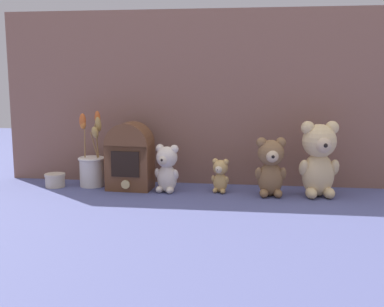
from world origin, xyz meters
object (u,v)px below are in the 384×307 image
teddy_bear_medium (271,166)px  teddy_bear_tiny (220,175)px  flower_vase (92,165)px  decorative_tin_tall (55,180)px  vintage_radio (130,156)px  teddy_bear_large (319,157)px  teddy_bear_small (167,167)px

teddy_bear_medium → teddy_bear_tiny: 0.19m
flower_vase → decorative_tin_tall: bearing=-166.9°
flower_vase → vintage_radio: flower_vase is taller
teddy_bear_tiny → flower_vase: bearing=175.9°
teddy_bear_medium → decorative_tin_tall: size_ratio=2.69×
vintage_radio → decorative_tin_tall: bearing=-179.2°
teddy_bear_large → teddy_bear_small: teddy_bear_large is taller
teddy_bear_large → vintage_radio: (-0.70, 0.02, -0.01)m
teddy_bear_small → decorative_tin_tall: teddy_bear_small is taller
teddy_bear_medium → vintage_radio: (-0.53, 0.04, 0.02)m
teddy_bear_medium → teddy_bear_small: teddy_bear_medium is taller
vintage_radio → teddy_bear_large: bearing=-1.8°
decorative_tin_tall → teddy_bear_large: bearing=-1.0°
vintage_radio → decorative_tin_tall: 0.32m
flower_vase → vintage_radio: size_ratio=1.16×
teddy_bear_medium → flower_vase: (-0.69, 0.07, -0.03)m
decorative_tin_tall → teddy_bear_small: bearing=-3.0°
decorative_tin_tall → teddy_bear_tiny: bearing=-0.3°
teddy_bear_small → flower_vase: flower_vase is taller
flower_vase → decorative_tin_tall: (-0.14, -0.03, -0.06)m
teddy_bear_small → flower_vase: (-0.31, 0.06, -0.01)m
teddy_bear_tiny → decorative_tin_tall: (-0.65, 0.00, -0.04)m
teddy_bear_small → flower_vase: 0.32m
teddy_bear_medium → teddy_bear_small: size_ratio=1.19×
decorative_tin_tall → teddy_bear_medium: bearing=-2.4°
flower_vase → decorative_tin_tall: 0.16m
teddy_bear_large → teddy_bear_small: size_ratio=1.52×
teddy_bear_large → flower_vase: 0.87m
teddy_bear_medium → teddy_bear_small: 0.38m
teddy_bear_small → teddy_bear_tiny: 0.20m
teddy_bear_large → teddy_bear_medium: bearing=-174.4°
teddy_bear_medium → decorative_tin_tall: (-0.83, 0.04, -0.08)m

